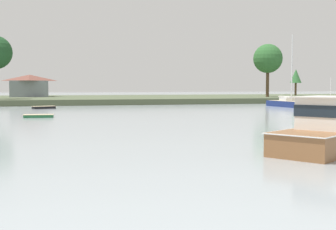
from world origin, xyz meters
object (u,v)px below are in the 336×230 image
sailboat_navy (289,105)px  dinghy_green (39,116)px  dinghy_black (44,108)px  cruiser_wood (335,137)px

sailboat_navy → dinghy_green: sailboat_navy is taller
dinghy_black → sailboat_navy: bearing=-6.4°
dinghy_black → sailboat_navy: size_ratio=0.30×
dinghy_green → dinghy_black: bearing=89.1°
dinghy_green → cruiser_wood: 35.17m
sailboat_navy → cruiser_wood: 52.52m
cruiser_wood → sailboat_navy: bearing=62.6°
dinghy_black → dinghy_green: (-0.32, -20.19, -0.02)m
dinghy_black → cruiser_wood: size_ratio=0.40×
dinghy_black → dinghy_green: 20.19m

